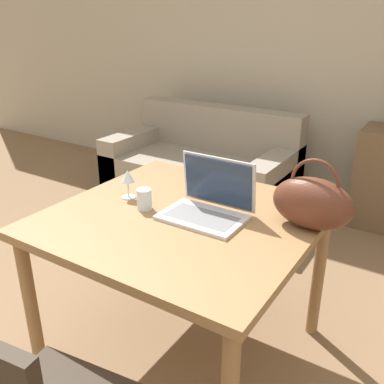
% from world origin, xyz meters
% --- Properties ---
extents(wall_back, '(10.00, 0.06, 2.70)m').
position_xyz_m(wall_back, '(0.00, 3.14, 1.35)').
color(wall_back, '#BCB29E').
rests_on(wall_back, ground_plane).
extents(dining_table, '(1.13, 1.09, 0.76)m').
position_xyz_m(dining_table, '(-0.05, 0.77, 0.68)').
color(dining_table, olive).
rests_on(dining_table, ground_plane).
extents(couch, '(1.62, 0.87, 0.82)m').
position_xyz_m(couch, '(-0.97, 2.45, 0.28)').
color(couch, gray).
rests_on(couch, ground_plane).
extents(laptop, '(0.36, 0.27, 0.25)m').
position_xyz_m(laptop, '(0.05, 0.84, 0.83)').
color(laptop, silver).
rests_on(laptop, dining_table).
extents(drinking_glass, '(0.07, 0.07, 0.10)m').
position_xyz_m(drinking_glass, '(-0.23, 0.73, 0.81)').
color(drinking_glass, silver).
rests_on(drinking_glass, dining_table).
extents(wine_glass, '(0.07, 0.07, 0.14)m').
position_xyz_m(wine_glass, '(-0.37, 0.79, 0.86)').
color(wine_glass, silver).
rests_on(wine_glass, dining_table).
extents(handbag, '(0.34, 0.18, 0.30)m').
position_xyz_m(handbag, '(0.47, 0.96, 0.88)').
color(handbag, '#592D1E').
rests_on(handbag, dining_table).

